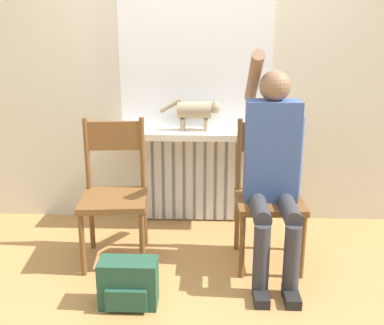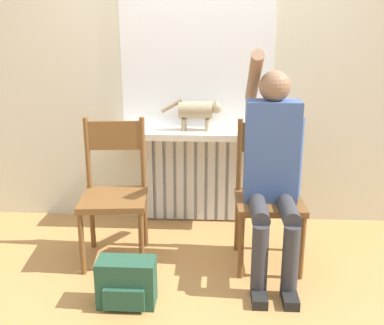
% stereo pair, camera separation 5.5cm
% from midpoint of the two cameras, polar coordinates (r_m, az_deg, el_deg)
% --- Properties ---
extents(ground_plane, '(12.00, 12.00, 0.00)m').
position_cam_midpoint_polar(ground_plane, '(2.84, -1.03, -16.46)').
color(ground_plane, '#B27F47').
extents(wall_with_window, '(7.00, 0.06, 2.70)m').
position_cam_midpoint_polar(wall_with_window, '(3.62, -0.04, 13.33)').
color(wall_with_window, beige).
rests_on(wall_with_window, ground_plane).
extents(radiator, '(0.86, 0.08, 0.74)m').
position_cam_midpoint_polar(radiator, '(3.73, -0.08, -1.94)').
color(radiator, silver).
rests_on(radiator, ground_plane).
extents(windowsill, '(1.24, 0.30, 0.05)m').
position_cam_midpoint_polar(windowsill, '(3.52, -0.15, 3.64)').
color(windowsill, white).
rests_on(windowsill, radiator).
extents(window_glass, '(1.19, 0.01, 1.22)m').
position_cam_midpoint_polar(window_glass, '(3.59, -0.06, 14.15)').
color(window_glass, white).
rests_on(window_glass, windowsill).
extents(chair_left, '(0.48, 0.48, 0.97)m').
position_cam_midpoint_polar(chair_left, '(3.11, -10.34, -3.59)').
color(chair_left, brown).
rests_on(chair_left, ground_plane).
extents(chair_right, '(0.45, 0.45, 0.97)m').
position_cam_midpoint_polar(chair_right, '(3.06, 9.22, -3.85)').
color(chair_right, brown).
rests_on(chair_right, ground_plane).
extents(person, '(0.36, 0.97, 1.44)m').
position_cam_midpoint_polar(person, '(2.89, 9.72, -0.18)').
color(person, '#333338').
rests_on(person, ground_plane).
extents(cat, '(0.48, 0.13, 0.25)m').
position_cam_midpoint_polar(cat, '(3.51, 0.13, 6.60)').
color(cat, '#9E896B').
rests_on(cat, windowsill).
extents(backpack, '(0.34, 0.20, 0.28)m').
position_cam_midpoint_polar(backpack, '(2.72, -8.66, -14.96)').
color(backpack, '#234C38').
rests_on(backpack, ground_plane).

